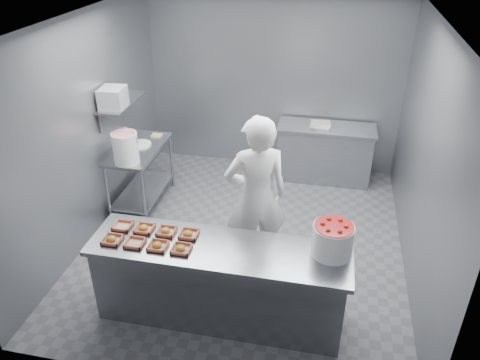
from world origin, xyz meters
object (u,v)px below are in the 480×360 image
Objects in this scene: tray_0 at (112,239)px; tray_1 at (135,243)px; tray_3 at (181,249)px; tray_7 at (189,234)px; appliance at (113,97)px; prep_table at (140,167)px; worker at (256,197)px; tray_4 at (123,226)px; back_counter at (324,153)px; tray_6 at (166,231)px; tray_2 at (158,246)px; glaze_bucket at (125,147)px; tray_5 at (144,228)px; strawberry_tub at (333,239)px; service_counter at (220,282)px.

tray_0 is 0.24m from tray_1.
tray_7 is (0.00, 0.25, 0.00)m from tray_3.
tray_7 is 2.33m from appliance.
prep_table is at bearing 122.20° from tray_3.
tray_3 is at bearing 38.20° from worker.
back_counter is at bearing 57.90° from tray_4.
tray_4 is (-0.72, 0.25, -0.00)m from tray_3.
tray_3 is 1.00× the size of tray_4.
tray_6 is at bearing -0.00° from tray_4.
worker is (0.80, 0.99, 0.06)m from tray_2.
tray_1 is at bearing -68.22° from prep_table.
tray_4 is (-1.96, -3.13, 0.47)m from back_counter.
tray_2 is 0.25m from tray_6.
appliance is at bearing 130.50° from glaze_bucket.
tray_2 is 2.37m from appliance.
tray_1 is at bearing -66.91° from appliance.
tray_6 is at bearing -59.77° from prep_table.
tray_0 is at bearing -134.38° from tray_5.
tray_1 is (-1.72, -3.37, 0.47)m from back_counter.
prep_table is 0.61× the size of worker.
tray_5 is (-1.73, -3.13, 0.47)m from back_counter.
worker is at bearing 35.39° from tray_5.
tray_4 is 1.48m from worker.
tray_2 is 1.00× the size of tray_3.
tray_3 and tray_5 have the same top height.
tray_4 is at bearing 180.00° from tray_5.
tray_0 and tray_2 have the same top height.
tray_1 reaches higher than prep_table.
tray_6 is 0.24m from tray_7.
appliance reaches higher than tray_1.
tray_5 is 0.24m from tray_6.
appliance reaches higher than strawberry_tub.
tray_7 is (0.24, 0.25, 0.00)m from tray_2.
glaze_bucket is 0.66m from appliance.
tray_5 is at bearing 134.38° from tray_2.
tray_0 and tray_3 have the same top height.
tray_1 is at bearing -64.03° from glaze_bucket.
tray_5 is at bearing -118.88° from back_counter.
back_counter is 8.01× the size of tray_0.
back_counter is (0.90, 3.25, -0.00)m from service_counter.
tray_0 is at bearing 15.44° from worker.
tray_2 is at bearing -57.69° from glaze_bucket.
tray_1 reaches higher than service_counter.
strawberry_tub is (2.73, -1.82, 0.48)m from prep_table.
worker reaches higher than tray_3.
tray_4 is 1.95m from appliance.
tray_2 is at bearing -61.56° from appliance.
prep_table is at bearing 105.76° from tray_0.
back_counter is 3.35m from appliance.
tray_5 is 0.10× the size of worker.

